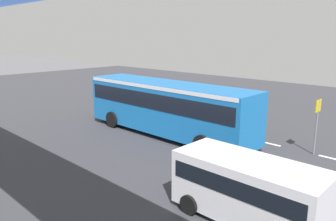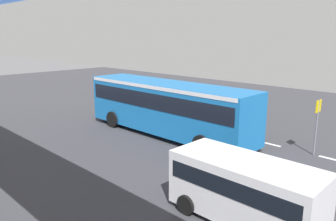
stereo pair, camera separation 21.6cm
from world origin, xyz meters
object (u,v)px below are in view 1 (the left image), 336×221
city_bus (167,104)px  parked_van (248,186)px  pedestrian (176,111)px  bicycle_red (287,180)px  bicycle_orange (296,196)px  traffic_sign (317,118)px

city_bus → parked_van: bearing=149.0°
pedestrian → bicycle_red: bearing=156.7°
parked_van → bicycle_red: parked_van is taller
bicycle_orange → traffic_sign: traffic_sign is taller
bicycle_orange → traffic_sign: size_ratio=0.63×
bicycle_orange → pedestrian: 11.60m
pedestrian → traffic_sign: (-8.92, -0.50, 1.00)m
traffic_sign → bicycle_orange: bearing=104.3°
parked_van → city_bus: bearing=-31.0°
city_bus → pedestrian: city_bus is taller
parked_van → pedestrian: (9.58, -7.18, -0.30)m
city_bus → traffic_sign: 8.16m
parked_van → bicycle_orange: bearing=-111.4°
parked_van → bicycle_red: (0.01, -3.07, -0.81)m
bicycle_red → pedestrian: (9.57, -4.11, 0.51)m
parked_van → traffic_sign: size_ratio=1.71×
parked_van → pedestrian: bearing=-36.9°
city_bus → parked_van: size_ratio=2.40×
parked_van → traffic_sign: (0.66, -7.68, 0.71)m
city_bus → parked_van: 9.80m
city_bus → bicycle_orange: (-9.16, 3.03, -1.51)m
parked_van → bicycle_red: 3.17m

